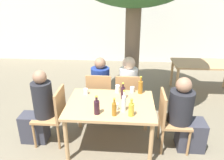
% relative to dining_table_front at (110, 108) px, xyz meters
% --- Properties ---
extents(ground_plane, '(30.00, 30.00, 0.00)m').
position_rel_dining_table_front_xyz_m(ground_plane, '(0.00, 0.00, -0.64)').
color(ground_plane, '#706651').
extents(cafe_building_wall, '(10.00, 0.08, 2.80)m').
position_rel_dining_table_front_xyz_m(cafe_building_wall, '(0.00, 4.33, 0.76)').
color(cafe_building_wall, white).
rests_on(cafe_building_wall, ground_plane).
extents(dining_table_front, '(1.29, 0.95, 0.72)m').
position_rel_dining_table_front_xyz_m(dining_table_front, '(0.00, 0.00, 0.00)').
color(dining_table_front, tan).
rests_on(dining_table_front, ground_plane).
extents(dining_table_back, '(1.43, 0.75, 0.72)m').
position_rel_dining_table_front_xyz_m(dining_table_back, '(2.00, 2.05, -0.01)').
color(dining_table_back, tan).
rests_on(dining_table_back, ground_plane).
extents(patio_chair_0, '(0.44, 0.44, 0.92)m').
position_rel_dining_table_front_xyz_m(patio_chair_0, '(-0.88, 0.00, -0.12)').
color(patio_chair_0, '#A87A4C').
rests_on(patio_chair_0, ground_plane).
extents(patio_chair_1, '(0.44, 0.44, 0.92)m').
position_rel_dining_table_front_xyz_m(patio_chair_1, '(0.88, 0.00, -0.12)').
color(patio_chair_1, '#A87A4C').
rests_on(patio_chair_1, ground_plane).
extents(patio_chair_2, '(0.44, 0.44, 0.92)m').
position_rel_dining_table_front_xyz_m(patio_chair_2, '(-0.26, 0.71, -0.12)').
color(patio_chair_2, '#A87A4C').
rests_on(patio_chair_2, ground_plane).
extents(patio_chair_3, '(0.44, 0.44, 0.92)m').
position_rel_dining_table_front_xyz_m(patio_chair_3, '(0.26, 0.71, -0.12)').
color(patio_chair_3, '#A87A4C').
rests_on(patio_chair_3, ground_plane).
extents(person_seated_0, '(0.55, 0.30, 1.21)m').
position_rel_dining_table_front_xyz_m(person_seated_0, '(-1.12, -0.00, -0.11)').
color(person_seated_0, '#383842').
rests_on(person_seated_0, ground_plane).
extents(person_seated_1, '(0.58, 0.35, 1.17)m').
position_rel_dining_table_front_xyz_m(person_seated_1, '(1.11, -0.00, -0.12)').
color(person_seated_1, '#383842').
rests_on(person_seated_1, ground_plane).
extents(person_seated_2, '(0.34, 0.57, 1.16)m').
position_rel_dining_table_front_xyz_m(person_seated_2, '(-0.26, 0.95, -0.13)').
color(person_seated_2, '#383842').
rests_on(person_seated_2, ground_plane).
extents(person_seated_3, '(0.33, 0.56, 1.19)m').
position_rel_dining_table_front_xyz_m(person_seated_3, '(0.26, 0.95, -0.11)').
color(person_seated_3, '#383842').
rests_on(person_seated_3, ground_plane).
extents(amber_bottle_0, '(0.07, 0.07, 0.29)m').
position_rel_dining_table_front_xyz_m(amber_bottle_0, '(0.45, 0.37, 0.19)').
color(amber_bottle_0, '#9E661E').
rests_on(amber_bottle_0, dining_table_front).
extents(water_bottle_1, '(0.06, 0.06, 0.31)m').
position_rel_dining_table_front_xyz_m(water_bottle_1, '(0.20, -0.19, 0.20)').
color(water_bottle_1, silver).
rests_on(water_bottle_1, dining_table_front).
extents(wine_bottle_2, '(0.07, 0.07, 0.26)m').
position_rel_dining_table_front_xyz_m(wine_bottle_2, '(0.18, 0.17, 0.18)').
color(wine_bottle_2, '#331923').
rests_on(wine_bottle_2, dining_table_front).
extents(amber_bottle_3, '(0.06, 0.06, 0.26)m').
position_rel_dining_table_front_xyz_m(amber_bottle_3, '(0.08, -0.32, 0.18)').
color(amber_bottle_3, '#9E661E').
rests_on(amber_bottle_3, dining_table_front).
extents(oil_cruet_4, '(0.07, 0.07, 0.25)m').
position_rel_dining_table_front_xyz_m(oil_cruet_4, '(0.30, -0.31, 0.18)').
color(oil_cruet_4, gold).
rests_on(oil_cruet_4, dining_table_front).
extents(wine_bottle_5, '(0.08, 0.08, 0.27)m').
position_rel_dining_table_front_xyz_m(wine_bottle_5, '(-0.16, -0.30, 0.19)').
color(wine_bottle_5, '#331923').
rests_on(wine_bottle_5, dining_table_front).
extents(drinking_glass_0, '(0.06, 0.06, 0.09)m').
position_rel_dining_table_front_xyz_m(drinking_glass_0, '(0.10, -0.17, 0.13)').
color(drinking_glass_0, silver).
rests_on(drinking_glass_0, dining_table_front).
extents(drinking_glass_1, '(0.07, 0.07, 0.13)m').
position_rel_dining_table_front_xyz_m(drinking_glass_1, '(0.08, 0.38, 0.14)').
color(drinking_glass_1, silver).
rests_on(drinking_glass_1, dining_table_front).
extents(drinking_glass_2, '(0.07, 0.07, 0.09)m').
position_rel_dining_table_front_xyz_m(drinking_glass_2, '(-0.42, 0.28, 0.13)').
color(drinking_glass_2, silver).
rests_on(drinking_glass_2, dining_table_front).
extents(drinking_glass_3, '(0.07, 0.07, 0.09)m').
position_rel_dining_table_front_xyz_m(drinking_glass_3, '(0.32, 0.40, 0.13)').
color(drinking_glass_3, white).
rests_on(drinking_glass_3, dining_table_front).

